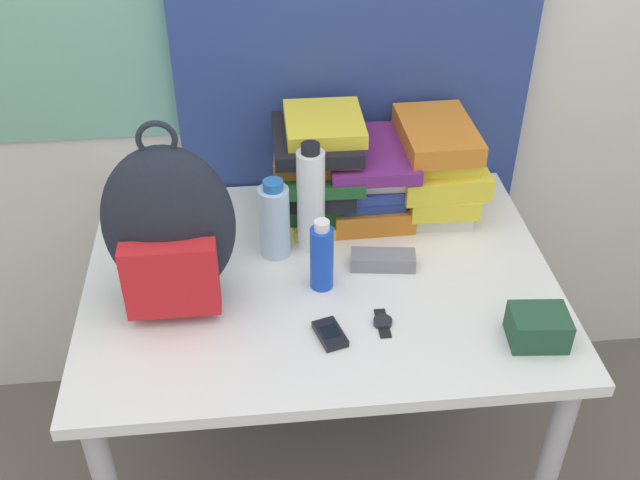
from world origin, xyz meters
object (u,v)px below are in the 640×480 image
object	(u,v)px
backpack	(169,230)
water_bottle	(274,220)
sports_bottle	(311,199)
camera_pouch	(538,327)
cell_phone	(329,334)
book_stack_left	(320,167)
sunglasses_case	(383,260)
book_stack_right	(437,167)
sunscreen_bottle	(323,256)
wristwatch	(383,322)
book_stack_center	(369,179)

from	to	relation	value
backpack	water_bottle	world-z (taller)	backpack
sports_bottle	camera_pouch	xyz separation A→B (m)	(0.44, -0.38, -0.10)
sports_bottle	cell_phone	distance (m)	0.35
water_bottle	cell_phone	world-z (taller)	water_bottle
water_bottle	camera_pouch	world-z (taller)	water_bottle
book_stack_left	sunglasses_case	size ratio (longest dim) A/B	1.83
cell_phone	camera_pouch	world-z (taller)	camera_pouch
book_stack_left	water_bottle	xyz separation A→B (m)	(-0.12, -0.16, -0.04)
book_stack_right	cell_phone	distance (m)	0.57
sunscreen_bottle	camera_pouch	distance (m)	0.48
camera_pouch	wristwatch	world-z (taller)	camera_pouch
backpack	cell_phone	world-z (taller)	backpack
backpack	book_stack_right	xyz separation A→B (m)	(0.65, 0.29, -0.06)
book_stack_right	book_stack_left	bearing A→B (deg)	179.90
wristwatch	sunglasses_case	bearing A→B (deg)	80.30
backpack	sunscreen_bottle	world-z (taller)	backpack
book_stack_right	camera_pouch	bearing A→B (deg)	-78.70
wristwatch	book_stack_right	bearing A→B (deg)	64.33
book_stack_left	cell_phone	xyz separation A→B (m)	(-0.03, -0.46, -0.13)
sunscreen_bottle	cell_phone	xyz separation A→B (m)	(-0.01, -0.17, -0.07)
book_stack_right	sunglasses_case	bearing A→B (deg)	-126.47
water_bottle	book_stack_left	bearing A→B (deg)	51.74
cell_phone	sunglasses_case	xyz separation A→B (m)	(0.15, 0.22, 0.01)
book_stack_center	water_bottle	bearing A→B (deg)	-147.79
book_stack_right	backpack	bearing A→B (deg)	-155.48
book_stack_center	sports_bottle	distance (m)	0.21
book_stack_center	book_stack_right	size ratio (longest dim) A/B	1.03
water_bottle	sunscreen_bottle	xyz separation A→B (m)	(0.10, -0.13, -0.01)
sports_bottle	camera_pouch	world-z (taller)	sports_bottle
book_stack_center	wristwatch	distance (m)	0.44
book_stack_left	sunglasses_case	distance (m)	0.29
book_stack_center	wristwatch	bearing A→B (deg)	-94.56
water_bottle	sunglasses_case	distance (m)	0.27
sunscreen_bottle	sunglasses_case	xyz separation A→B (m)	(0.15, 0.05, -0.06)
cell_phone	book_stack_left	bearing A→B (deg)	86.45
sports_bottle	wristwatch	bearing A→B (deg)	-66.95
book_stack_left	book_stack_center	world-z (taller)	book_stack_left
sports_bottle	sunglasses_case	distance (m)	0.22
water_bottle	wristwatch	xyz separation A→B (m)	(0.21, -0.28, -0.09)
backpack	sports_bottle	xyz separation A→B (m)	(0.31, 0.16, -0.05)
cell_phone	book_stack_right	bearing A→B (deg)	54.60
backpack	cell_phone	distance (m)	0.40
backpack	cell_phone	xyz separation A→B (m)	(0.32, -0.16, -0.17)
camera_pouch	backpack	bearing A→B (deg)	163.86
sunglasses_case	camera_pouch	xyz separation A→B (m)	(0.28, -0.28, 0.02)
backpack	sunglasses_case	size ratio (longest dim) A/B	2.77
wristwatch	water_bottle	bearing A→B (deg)	127.76
backpack	sports_bottle	world-z (taller)	backpack
water_bottle	camera_pouch	bearing A→B (deg)	-34.17
water_bottle	sunglasses_case	bearing A→B (deg)	-17.80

